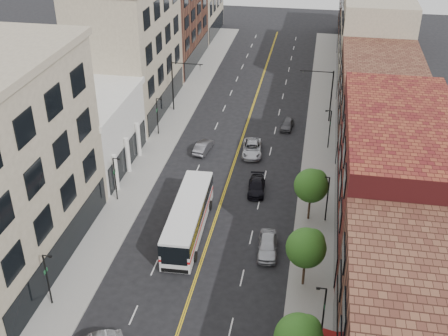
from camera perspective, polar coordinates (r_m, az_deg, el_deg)
The scene contains 25 objects.
sidewalk_left at distance 69.89m, azimuth -7.00°, elevation 1.56°, with size 4.00×110.00×0.15m, color gray.
sidewalk_right at distance 67.24m, azimuth 9.57°, elevation 0.13°, with size 4.00×110.00×0.15m, color gray.
bldg_l_white at distance 67.12m, azimuth -13.91°, elevation 3.38°, with size 10.00×14.00×8.00m, color silver.
bldg_l_far_a at distance 79.93m, azimuth -9.66°, elevation 12.01°, with size 10.00×20.00×18.00m, color gray.
bldg_l_far_b at distance 98.63m, azimuth -5.79°, elevation 14.76°, with size 10.00×20.00×15.00m, color #522B20.
bldg_r_mid at distance 55.31m, azimuth 16.97°, elevation -0.73°, with size 10.00×22.00×12.00m, color #591718.
bldg_r_far_a at distance 74.54m, azimuth 15.53°, elevation 6.72°, with size 10.00×20.00×10.00m, color #522B20.
bldg_r_far_b at distance 93.66m, azimuth 14.91°, elevation 12.80°, with size 10.00×22.00×14.00m, color gray.
bldg_r_far_c at distance 113.31m, azimuth 14.29°, elevation 14.96°, with size 10.00×18.00×11.00m, color #522B20.
tree_r_2 at distance 47.47m, azimuth 8.45°, elevation -7.91°, with size 3.40×3.40×5.59m.
tree_r_3 at distance 55.75m, azimuth 8.94°, elevation -1.68°, with size 3.40×3.40×5.59m.
lamp_l_1 at distance 47.98m, azimuth -17.50°, elevation -10.49°, with size 0.81×0.55×5.05m.
lamp_l_2 at distance 59.76m, azimuth -10.98°, elevation -0.86°, with size 0.81×0.55×5.05m.
lamp_l_3 at distance 73.15m, azimuth -6.76°, elevation 5.45°, with size 0.81×0.55×5.05m.
lamp_r_1 at distance 43.63m, azimuth 10.04°, elevation -14.12°, with size 0.81×0.55×5.05m.
lamp_r_2 at distance 56.32m, azimuth 10.43°, elevation -2.85°, with size 0.81×0.55×5.05m.
lamp_r_3 at distance 70.38m, azimuth 10.67°, elevation 4.10°, with size 0.81×0.55×5.05m.
signal_mast_left at distance 79.43m, azimuth -4.75°, elevation 8.88°, with size 4.49×0.18×7.20m.
signal_mast_right at distance 77.05m, azimuth 10.36°, elevation 7.81°, with size 4.49×0.18×7.20m.
city_bus at distance 54.49m, azimuth -3.65°, elevation -4.92°, with size 3.44×12.92×3.30m.
car_parked_far at distance 52.70m, azimuth 4.46°, elevation -7.87°, with size 1.85×4.59×1.56m, color #ACAEB4.
car_lane_behind at distance 69.49m, azimuth -2.13°, elevation 2.17°, with size 1.44×4.13×1.36m, color #454449.
car_lane_a at distance 61.51m, azimuth 3.32°, elevation -1.88°, with size 1.81×4.44×1.29m, color black.
car_lane_b at distance 69.05m, azimuth 2.87°, elevation 2.00°, with size 2.39×5.18×1.44m, color silver.
car_lane_c at distance 75.86m, azimuth 6.44°, elevation 4.45°, with size 1.50×3.72×1.27m, color #4C4C51.
Camera 1 is at (9.09, -23.65, 32.94)m, focal length 45.00 mm.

